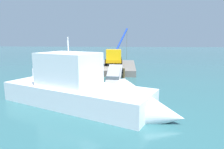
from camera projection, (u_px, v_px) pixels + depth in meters
The scene contains 9 objects.
ground at pixel (105, 76), 27.18m from camera, with size 200.00×200.00×0.00m, color #2D6066.
dock at pixel (109, 67), 33.15m from camera, with size 13.48×8.56×0.87m, color slate.
crane_truck at pixel (114, 56), 32.81m from camera, with size 11.49×3.84×6.40m.
dock_worker at pixel (98, 60), 31.80m from camera, with size 0.34×0.34×1.68m.
salvaged_car at pixel (114, 75), 24.26m from camera, with size 4.10×2.21×2.72m.
moored_yacht at pixel (96, 97), 14.51m from camera, with size 9.40×14.63×6.81m.
piling_near at pixel (82, 72), 26.14m from camera, with size 0.39×0.39×1.59m, color brown.
piling_mid at pixel (102, 70), 26.06m from camera, with size 0.31×0.31×1.92m, color brown.
piling_far at pixel (124, 73), 25.74m from camera, with size 0.33×0.33×1.31m, color brown.
Camera 1 is at (26.52, 3.22, 5.13)m, focal length 31.34 mm.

